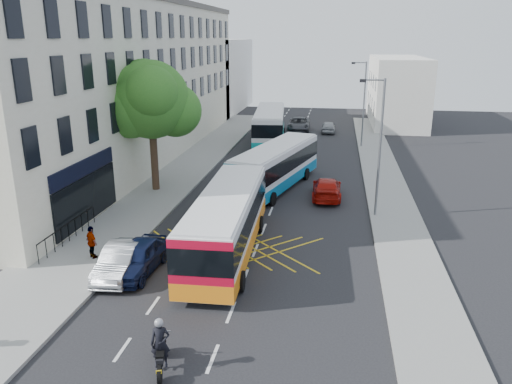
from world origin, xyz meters
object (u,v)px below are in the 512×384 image
at_px(bus_mid, 276,166).
at_px(parked_car_blue, 138,257).
at_px(motorbike, 160,346).
at_px(distant_car_silver, 329,127).
at_px(lamp_near, 379,141).
at_px(pedestrian_far, 92,242).
at_px(red_hatchback, 327,188).
at_px(street_tree, 150,101).
at_px(distant_car_grey, 299,124).
at_px(bus_near, 227,222).
at_px(lamp_far, 363,100).
at_px(parked_car_silver, 120,261).
at_px(bus_far, 270,125).

relative_size(bus_mid, parked_car_blue, 2.61).
bearing_deg(motorbike, distant_car_silver, 69.21).
bearing_deg(lamp_near, pedestrian_far, -148.50).
bearing_deg(parked_car_blue, red_hatchback, 59.20).
bearing_deg(bus_mid, lamp_near, -22.20).
relative_size(parked_car_blue, distant_car_silver, 1.14).
bearing_deg(street_tree, red_hatchback, 1.81).
xyz_separation_m(distant_car_grey, distant_car_silver, (3.43, -0.84, -0.09)).
height_order(bus_near, bus_mid, bus_near).
height_order(lamp_far, motorbike, lamp_far).
relative_size(lamp_far, bus_near, 0.71).
xyz_separation_m(street_tree, red_hatchback, (11.84, 0.37, -5.62)).
relative_size(bus_near, motorbike, 5.45).
height_order(lamp_far, red_hatchback, lamp_far).
bearing_deg(lamp_far, motorbike, -102.13).
bearing_deg(motorbike, pedestrian_far, 114.34).
xyz_separation_m(bus_mid, parked_car_silver, (-5.30, -14.55, -0.95)).
distance_m(motorbike, parked_car_silver, 7.44).
distance_m(bus_mid, red_hatchback, 4.10).
relative_size(bus_far, parked_car_silver, 2.99).
distance_m(street_tree, pedestrian_far, 12.60).
bearing_deg(lamp_far, red_hatchback, -99.74).
bearing_deg(distant_car_silver, motorbike, 84.32).
bearing_deg(distant_car_grey, bus_far, -109.58).
relative_size(motorbike, parked_car_blue, 0.48).
xyz_separation_m(street_tree, distant_car_silver, (11.47, 24.57, -5.65)).
height_order(bus_near, red_hatchback, bus_near).
xyz_separation_m(motorbike, parked_car_silver, (-4.10, 6.21, -0.20)).
distance_m(motorbike, parked_car_blue, 7.37).
height_order(bus_near, motorbike, bus_near).
xyz_separation_m(bus_far, parked_car_silver, (-2.74, -30.32, -1.11)).
xyz_separation_m(street_tree, bus_mid, (8.21, 2.00, -4.67)).
relative_size(street_tree, red_hatchback, 1.90).
relative_size(bus_far, red_hatchback, 2.66).
bearing_deg(parked_car_blue, bus_near, 39.21).
distance_m(lamp_near, parked_car_blue, 14.96).
bearing_deg(bus_mid, parked_car_blue, -92.71).
bearing_deg(lamp_near, red_hatchback, 130.58).
distance_m(bus_far, motorbike, 36.57).
bearing_deg(motorbike, lamp_far, 62.96).
bearing_deg(lamp_far, bus_mid, -113.38).
relative_size(bus_far, motorbike, 5.93).
relative_size(bus_near, bus_mid, 1.01).
height_order(street_tree, bus_far, street_tree).
distance_m(lamp_near, pedestrian_far, 16.51).
xyz_separation_m(bus_near, bus_far, (-1.53, 27.32, 0.13)).
distance_m(bus_near, red_hatchback, 11.00).
height_order(bus_mid, distant_car_grey, bus_mid).
xyz_separation_m(street_tree, parked_car_blue, (3.61, -12.22, -5.56)).
distance_m(lamp_far, motorbike, 36.80).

